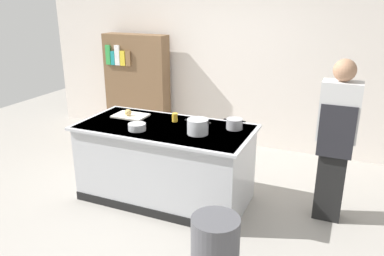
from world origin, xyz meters
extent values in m
plane|color=#9E9991|center=(0.00, 0.00, 0.00)|extent=(10.00, 10.00, 0.00)
cube|color=silver|center=(0.00, 2.10, 1.50)|extent=(6.40, 0.12, 3.00)
cube|color=#B7BABF|center=(0.00, 0.00, 0.45)|extent=(1.90, 0.90, 0.90)
cube|color=#B7BABF|center=(0.00, 0.00, 0.89)|extent=(1.98, 0.98, 0.03)
cube|color=black|center=(0.00, -0.46, 0.05)|extent=(1.90, 0.01, 0.10)
cube|color=silver|center=(-0.55, 0.16, 0.91)|extent=(0.40, 0.28, 0.02)
sphere|color=tan|center=(-0.55, 0.12, 0.96)|extent=(0.08, 0.08, 0.08)
cylinder|color=#B7BABF|center=(0.44, -0.08, 0.98)|extent=(0.22, 0.22, 0.16)
cube|color=black|center=(0.31, -0.08, 1.04)|extent=(0.04, 0.02, 0.01)
cube|color=black|center=(0.56, -0.08, 1.04)|extent=(0.04, 0.02, 0.01)
cylinder|color=#99999E|center=(0.74, 0.23, 0.96)|extent=(0.18, 0.18, 0.12)
cube|color=black|center=(0.64, 0.23, 1.00)|extent=(0.04, 0.02, 0.01)
cube|color=black|center=(0.85, 0.23, 1.00)|extent=(0.04, 0.02, 0.01)
cylinder|color=#B7BABF|center=(-0.21, -0.23, 0.94)|extent=(0.19, 0.19, 0.07)
cylinder|color=yellow|center=(0.03, 0.20, 0.95)|extent=(0.07, 0.07, 0.10)
cylinder|color=#4C4C51|center=(1.00, -1.04, 0.28)|extent=(0.41, 0.41, 0.56)
cube|color=black|center=(1.79, 0.32, 0.45)|extent=(0.28, 0.20, 0.90)
cube|color=silver|center=(1.79, 0.32, 1.20)|extent=(0.38, 0.24, 0.60)
sphere|color=#A87A5B|center=(1.79, 0.32, 1.61)|extent=(0.22, 0.22, 0.22)
cube|color=#232328|center=(1.79, 0.19, 1.02)|extent=(0.34, 0.02, 0.54)
cube|color=brown|center=(-1.44, 1.80, 0.85)|extent=(1.10, 0.28, 1.70)
cube|color=green|center=(-1.87, 1.64, 1.37)|extent=(0.09, 0.03, 0.32)
cube|color=teal|center=(-1.78, 1.64, 1.32)|extent=(0.07, 0.03, 0.22)
cube|color=white|center=(-1.69, 1.64, 1.37)|extent=(0.09, 0.03, 0.32)
cube|color=yellow|center=(-1.59, 1.64, 1.33)|extent=(0.09, 0.03, 0.24)
cube|color=brown|center=(-1.49, 1.64, 1.33)|extent=(0.09, 0.03, 0.24)
camera|label=1|loc=(1.89, -3.59, 2.29)|focal=35.72mm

